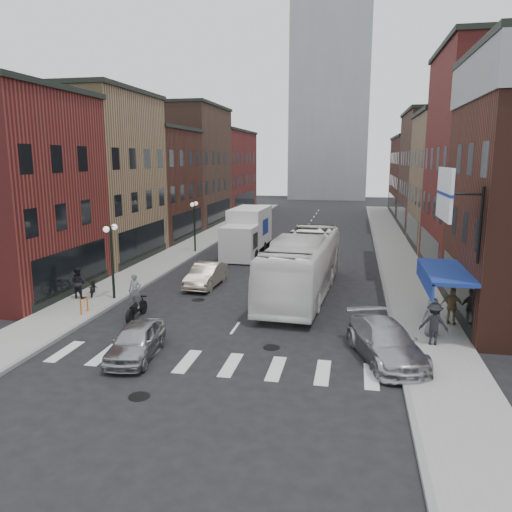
{
  "coord_description": "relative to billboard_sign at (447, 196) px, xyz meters",
  "views": [
    {
      "loc": [
        5.08,
        -19.88,
        7.58
      ],
      "look_at": [
        -0.03,
        6.03,
        2.35
      ],
      "focal_mm": 35.0,
      "sensor_mm": 36.0,
      "label": 1
    }
  ],
  "objects": [
    {
      "name": "ground",
      "position": [
        -8.59,
        -0.5,
        -6.13
      ],
      "size": [
        160.0,
        160.0,
        0.0
      ],
      "primitive_type": "plane",
      "color": "black",
      "rests_on": "ground"
    },
    {
      "name": "sidewalk_left",
      "position": [
        -17.09,
        21.5,
        -6.06
      ],
      "size": [
        3.0,
        74.0,
        0.15
      ],
      "primitive_type": "cube",
      "color": "gray",
      "rests_on": "ground"
    },
    {
      "name": "sidewalk_right",
      "position": [
        -0.09,
        21.5,
        -6.06
      ],
      "size": [
        3.0,
        74.0,
        0.15
      ],
      "primitive_type": "cube",
      "color": "gray",
      "rests_on": "ground"
    },
    {
      "name": "curb_left",
      "position": [
        -15.59,
        21.5,
        -6.13
      ],
      "size": [
        0.2,
        74.0,
        0.16
      ],
      "primitive_type": "cube",
      "color": "gray",
      "rests_on": "ground"
    },
    {
      "name": "curb_right",
      "position": [
        -1.59,
        21.5,
        -6.13
      ],
      "size": [
        0.2,
        74.0,
        0.16
      ],
      "primitive_type": "cube",
      "color": "gray",
      "rests_on": "ground"
    },
    {
      "name": "crosswalk_stripes",
      "position": [
        -8.59,
        -3.5,
        -6.13
      ],
      "size": [
        12.0,
        2.2,
        0.01
      ],
      "primitive_type": "cube",
      "color": "silver",
      "rests_on": "ground"
    },
    {
      "name": "bldg_left_mid_a",
      "position": [
        -23.58,
        13.5,
        0.02
      ],
      "size": [
        10.3,
        10.2,
        12.3
      ],
      "color": "olive",
      "rests_on": "ground"
    },
    {
      "name": "bldg_left_mid_b",
      "position": [
        -23.58,
        23.5,
        -0.98
      ],
      "size": [
        10.3,
        10.2,
        10.3
      ],
      "color": "#401F17",
      "rests_on": "ground"
    },
    {
      "name": "bldg_left_far_a",
      "position": [
        -23.58,
        34.5,
        0.52
      ],
      "size": [
        10.3,
        12.2,
        13.3
      ],
      "color": "#4B3025",
      "rests_on": "ground"
    },
    {
      "name": "bldg_left_far_b",
      "position": [
        -23.58,
        48.5,
        -0.48
      ],
      "size": [
        10.3,
        16.2,
        11.3
      ],
      "color": "maroon",
      "rests_on": "ground"
    },
    {
      "name": "bldg_right_mid_b",
      "position": [
        6.41,
        23.5,
        -0.48
      ],
      "size": [
        10.3,
        10.2,
        11.3
      ],
      "color": "olive",
      "rests_on": "ground"
    },
    {
      "name": "bldg_right_far_a",
      "position": [
        6.41,
        34.5,
        0.02
      ],
      "size": [
        10.3,
        12.2,
        12.3
      ],
      "color": "#4B3025",
      "rests_on": "ground"
    },
    {
      "name": "bldg_right_far_b",
      "position": [
        6.41,
        48.5,
        -0.98
      ],
      "size": [
        10.3,
        16.2,
        10.3
      ],
      "color": "#401F17",
      "rests_on": "ground"
    },
    {
      "name": "awning_blue",
      "position": [
        0.34,
        2.0,
        -3.5
      ],
      "size": [
        1.8,
        5.0,
        0.78
      ],
      "color": "navy",
      "rests_on": "ground"
    },
    {
      "name": "billboard_sign",
      "position": [
        0.0,
        0.0,
        0.0
      ],
      "size": [
        1.52,
        3.0,
        3.7
      ],
      "color": "black",
      "rests_on": "ground"
    },
    {
      "name": "distant_tower",
      "position": [
        -8.59,
        77.5,
        18.87
      ],
      "size": [
        14.0,
        14.0,
        50.0
      ],
      "primitive_type": "cube",
      "color": "#9399A0",
      "rests_on": "ground"
    },
    {
      "name": "streetlamp_near",
      "position": [
        -15.99,
        3.5,
        -3.22
      ],
      "size": [
        0.32,
        1.22,
        4.11
      ],
      "color": "black",
      "rests_on": "ground"
    },
    {
      "name": "streetlamp_far",
      "position": [
        -15.99,
        17.5,
        -3.22
      ],
      "size": [
        0.32,
        1.22,
        4.11
      ],
      "color": "black",
      "rests_on": "ground"
    },
    {
      "name": "bike_rack",
      "position": [
        -16.19,
        0.8,
        -5.58
      ],
      "size": [
        0.08,
        0.68,
        0.8
      ],
      "color": "#D8590C",
      "rests_on": "sidewalk_left"
    },
    {
      "name": "box_truck",
      "position": [
        -11.71,
        17.62,
        -4.35
      ],
      "size": [
        2.7,
        8.36,
        3.61
      ],
      "rotation": [
        0.0,
        0.0,
        -0.03
      ],
      "color": "silver",
      "rests_on": "ground"
    },
    {
      "name": "motorcycle_rider",
      "position": [
        -13.52,
        0.88,
        -5.1
      ],
      "size": [
        0.63,
        2.17,
        2.21
      ],
      "rotation": [
        0.0,
        0.0,
        0.08
      ],
      "color": "black",
      "rests_on": "ground"
    },
    {
      "name": "transit_bus",
      "position": [
        -6.21,
        6.69,
        -4.43
      ],
      "size": [
        3.64,
        12.41,
        3.41
      ],
      "primitive_type": "imported",
      "rotation": [
        0.0,
        0.0,
        -0.06
      ],
      "color": "white",
      "rests_on": "ground"
    },
    {
      "name": "sedan_left_near",
      "position": [
        -11.54,
        -3.47,
        -5.47
      ],
      "size": [
        1.98,
        4.05,
        1.33
      ],
      "primitive_type": "imported",
      "rotation": [
        0.0,
        0.0,
        0.11
      ],
      "color": "#A2A2A6",
      "rests_on": "ground"
    },
    {
      "name": "sedan_left_far",
      "position": [
        -12.02,
        7.41,
        -5.44
      ],
      "size": [
        1.63,
        4.27,
        1.39
      ],
      "primitive_type": "imported",
      "rotation": [
        0.0,
        0.0,
        -0.04
      ],
      "color": "beige",
      "rests_on": "ground"
    },
    {
      "name": "curb_car",
      "position": [
        -2.14,
        -1.89,
        -5.42
      ],
      "size": [
        3.4,
        5.3,
        1.43
      ],
      "primitive_type": "imported",
      "rotation": [
        0.0,
        0.0,
        0.31
      ],
      "color": "#A8A8AD",
      "rests_on": "ground"
    },
    {
      "name": "parked_bicycle",
      "position": [
        -17.42,
        3.91,
        -5.5
      ],
      "size": [
        1.31,
        1.92,
        0.96
      ],
      "primitive_type": "imported",
      "rotation": [
        0.0,
        0.0,
        0.41
      ],
      "color": "black",
      "rests_on": "sidewalk_left"
    },
    {
      "name": "ped_left_solo",
      "position": [
        -17.87,
        3.18,
        -5.13
      ],
      "size": [
        0.87,
        0.57,
        1.7
      ],
      "primitive_type": "imported",
      "rotation": [
        0.0,
        0.0,
        3.03
      ],
      "color": "black",
      "rests_on": "sidewalk_left"
    },
    {
      "name": "ped_right_a",
      "position": [
        -0.17,
        -0.24,
        -5.11
      ],
      "size": [
        1.18,
        0.68,
        1.74
      ],
      "primitive_type": "imported",
      "rotation": [
        0.0,
        0.0,
        3.02
      ],
      "color": "black",
      "rests_on": "sidewalk_right"
    },
    {
      "name": "ped_right_b",
      "position": [
        1.01,
        2.51,
        -5.13
      ],
      "size": [
        1.11,
        0.83,
        1.7
      ],
      "primitive_type": "imported",
      "rotation": [
        0.0,
        0.0,
        2.77
      ],
      "color": "olive",
      "rests_on": "sidewalk_right"
    },
    {
      "name": "ped_right_c",
      "position": [
        -0.1,
        0.8,
        -5.15
      ],
      "size": [
        0.9,
        0.68,
        1.66
      ],
      "primitive_type": "imported",
      "rotation": [
        0.0,
        0.0,
        3.35
      ],
      "color": "slate",
      "rests_on": "sidewalk_right"
    }
  ]
}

